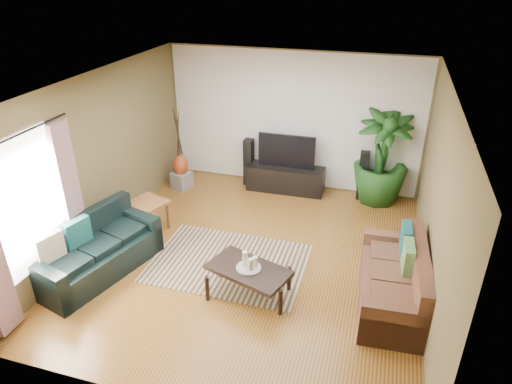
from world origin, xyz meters
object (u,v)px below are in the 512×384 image
at_px(speaker_right, 363,176).
at_px(vase, 181,165).
at_px(potted_plant, 382,157).
at_px(television, 287,151).
at_px(tv_stand, 285,179).
at_px(side_table, 149,218).
at_px(coffee_table, 249,281).
at_px(speaker_left, 249,162).
at_px(pedestal, 182,180).
at_px(sofa_left, 96,248).
at_px(sofa_right, 393,277).

bearing_deg(speaker_right, vase, -171.77).
relative_size(speaker_right, potted_plant, 0.54).
height_order(television, potted_plant, potted_plant).
distance_m(television, vase, 2.13).
height_order(tv_stand, side_table, side_table).
xyz_separation_m(coffee_table, potted_plant, (1.54, 3.36, 0.67)).
bearing_deg(speaker_right, coffee_table, -110.92).
distance_m(speaker_left, side_table, 2.53).
height_order(coffee_table, television, television).
xyz_separation_m(television, speaker_left, (-0.79, 0.07, -0.35)).
bearing_deg(speaker_right, tv_stand, -177.30).
xyz_separation_m(speaker_left, pedestal, (-1.25, -0.55, -0.32)).
xyz_separation_m(tv_stand, vase, (-2.04, -0.46, 0.23)).
xyz_separation_m(sofa_left, pedestal, (-0.01, 2.93, -0.26)).
bearing_deg(sofa_right, pedestal, -123.50).
distance_m(sofa_left, vase, 2.93).
bearing_deg(speaker_right, sofa_left, -135.90).
bearing_deg(potted_plant, pedestal, -171.80).
relative_size(tv_stand, potted_plant, 0.85).
bearing_deg(television, coffee_table, -85.77).
bearing_deg(coffee_table, television, 112.79).
xyz_separation_m(speaker_right, side_table, (-3.32, -2.29, -0.19)).
bearing_deg(speaker_right, sofa_right, -78.77).
relative_size(sofa_left, side_table, 3.19).
xyz_separation_m(sofa_left, vase, (-0.01, 2.93, 0.06)).
distance_m(coffee_table, speaker_left, 3.52).
height_order(tv_stand, television, television).
height_order(tv_stand, vase, vase).
height_order(speaker_left, vase, speaker_left).
bearing_deg(coffee_table, pedestal, 147.74).
xyz_separation_m(coffee_table, television, (-0.24, 3.29, 0.61)).
xyz_separation_m(tv_stand, speaker_right, (1.48, 0.09, 0.23)).
distance_m(sofa_left, side_table, 1.21).
relative_size(potted_plant, pedestal, 5.34).
distance_m(television, speaker_right, 1.53).
xyz_separation_m(sofa_right, potted_plant, (-0.33, 2.97, 0.47)).
bearing_deg(speaker_left, potted_plant, 4.12).
distance_m(television, pedestal, 2.20).
xyz_separation_m(speaker_left, vase, (-1.25, -0.55, 0.00)).
relative_size(sofa_left, coffee_table, 1.72).
bearing_deg(sofa_right, tv_stand, -147.09).
xyz_separation_m(sofa_right, television, (-2.11, 2.91, 0.41)).
relative_size(coffee_table, side_table, 1.86).
height_order(pedestal, vase, vase).
distance_m(tv_stand, pedestal, 2.10).
relative_size(tv_stand, television, 1.36).
height_order(coffee_table, speaker_right, speaker_right).
bearing_deg(speaker_left, coffee_table, -68.75).
height_order(sofa_left, television, television).
bearing_deg(side_table, speaker_right, 34.60).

